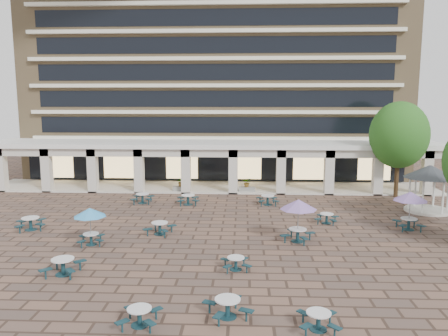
{
  "coord_description": "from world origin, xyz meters",
  "views": [
    {
      "loc": [
        3.02,
        -25.84,
        8.19
      ],
      "look_at": [
        1.72,
        3.0,
        3.74
      ],
      "focal_mm": 35.0,
      "sensor_mm": 36.0,
      "label": 1
    }
  ],
  "objects_px": {
    "picnic_table_1": "(139,315)",
    "planter_right": "(247,186)",
    "picnic_table_0": "(63,265)",
    "planter_left": "(181,186)",
    "picnic_table_2": "(228,306)",
    "gazebo": "(430,177)"
  },
  "relations": [
    {
      "from": "gazebo",
      "to": "picnic_table_1",
      "type": "bearing_deg",
      "value": -134.93
    },
    {
      "from": "picnic_table_2",
      "to": "picnic_table_0",
      "type": "bearing_deg",
      "value": 132.23
    },
    {
      "from": "picnic_table_2",
      "to": "gazebo",
      "type": "height_order",
      "value": "gazebo"
    },
    {
      "from": "picnic_table_0",
      "to": "planter_right",
      "type": "height_order",
      "value": "planter_right"
    },
    {
      "from": "planter_right",
      "to": "gazebo",
      "type": "bearing_deg",
      "value": -24.93
    },
    {
      "from": "picnic_table_1",
      "to": "planter_right",
      "type": "xyz_separation_m",
      "value": [
        4.11,
        23.9,
        0.17
      ]
    },
    {
      "from": "picnic_table_0",
      "to": "planter_left",
      "type": "distance_m",
      "value": 19.56
    },
    {
      "from": "planter_left",
      "to": "planter_right",
      "type": "height_order",
      "value": "planter_right"
    },
    {
      "from": "gazebo",
      "to": "planter_right",
      "type": "distance_m",
      "value": 15.0
    },
    {
      "from": "picnic_table_0",
      "to": "planter_right",
      "type": "xyz_separation_m",
      "value": [
        8.86,
        19.35,
        0.1
      ]
    },
    {
      "from": "planter_left",
      "to": "planter_right",
      "type": "relative_size",
      "value": 1.0
    },
    {
      "from": "gazebo",
      "to": "planter_left",
      "type": "relative_size",
      "value": 2.49
    },
    {
      "from": "planter_right",
      "to": "picnic_table_2",
      "type": "bearing_deg",
      "value": -92.23
    },
    {
      "from": "planter_left",
      "to": "planter_right",
      "type": "distance_m",
      "value": 5.97
    },
    {
      "from": "picnic_table_0",
      "to": "picnic_table_1",
      "type": "bearing_deg",
      "value": -42.5
    },
    {
      "from": "picnic_table_1",
      "to": "picnic_table_2",
      "type": "height_order",
      "value": "picnic_table_2"
    },
    {
      "from": "picnic_table_0",
      "to": "planter_left",
      "type": "xyz_separation_m",
      "value": [
        2.89,
        19.35,
        0.09
      ]
    },
    {
      "from": "picnic_table_0",
      "to": "planter_left",
      "type": "height_order",
      "value": "planter_left"
    },
    {
      "from": "gazebo",
      "to": "planter_left",
      "type": "bearing_deg",
      "value": 162.14
    },
    {
      "from": "picnic_table_2",
      "to": "gazebo",
      "type": "xyz_separation_m",
      "value": [
        14.38,
        16.85,
        2.18
      ]
    },
    {
      "from": "picnic_table_1",
      "to": "planter_left",
      "type": "distance_m",
      "value": 23.97
    },
    {
      "from": "picnic_table_1",
      "to": "gazebo",
      "type": "relative_size",
      "value": 0.42
    }
  ]
}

